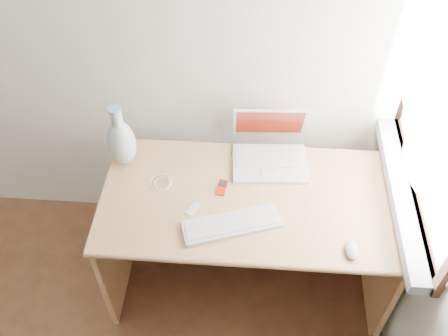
# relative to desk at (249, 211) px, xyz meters

# --- Properties ---
(back_wall) EXTENTS (3.50, 0.04, 2.60)m
(back_wall) POSITION_rel_desk_xyz_m (-1.03, 0.39, 0.79)
(back_wall) COLOR white
(back_wall) RESTS_ON floor
(window) EXTENTS (0.11, 0.99, 1.10)m
(window) POSITION_rel_desk_xyz_m (0.69, -0.06, 0.77)
(window) COLOR silver
(window) RESTS_ON right_wall
(desk) EXTENTS (1.36, 0.68, 0.72)m
(desk) POSITION_rel_desk_xyz_m (0.00, 0.00, 0.00)
(desk) COLOR tan
(desk) RESTS_ON floor
(laptop) EXTENTS (0.37, 0.31, 0.24)m
(laptop) POSITION_rel_desk_xyz_m (0.09, 0.18, 0.26)
(laptop) COLOR white
(laptop) RESTS_ON desk
(external_keyboard) EXTENTS (0.44, 0.25, 0.02)m
(external_keyboard) POSITION_rel_desk_xyz_m (-0.08, -0.24, 0.22)
(external_keyboard) COLOR white
(external_keyboard) RESTS_ON desk
(mouse) EXTENTS (0.06, 0.10, 0.03)m
(mouse) POSITION_rel_desk_xyz_m (0.43, -0.34, 0.22)
(mouse) COLOR white
(mouse) RESTS_ON desk
(ipod) EXTENTS (0.05, 0.10, 0.01)m
(ipod) POSITION_rel_desk_xyz_m (-0.13, -0.03, 0.21)
(ipod) COLOR red
(ipod) RESTS_ON desk
(cable_coil) EXTENTS (0.12, 0.12, 0.01)m
(cable_coil) POSITION_rel_desk_xyz_m (-0.42, -0.02, 0.21)
(cable_coil) COLOR white
(cable_coil) RESTS_ON desk
(remote) EXTENTS (0.06, 0.08, 0.01)m
(remote) POSITION_rel_desk_xyz_m (-0.25, -0.16, 0.21)
(remote) COLOR white
(remote) RESTS_ON desk
(vase) EXTENTS (0.13, 0.13, 0.34)m
(vase) POSITION_rel_desk_xyz_m (-0.61, 0.10, 0.34)
(vase) COLOR silver
(vase) RESTS_ON desk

